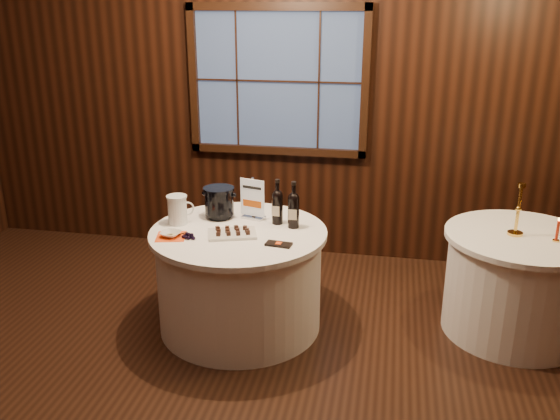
% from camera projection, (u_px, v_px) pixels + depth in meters
% --- Properties ---
extents(ground, '(6.00, 6.00, 0.00)m').
position_uv_depth(ground, '(199.00, 407.00, 3.59)').
color(ground, black).
rests_on(ground, ground).
extents(back_wall, '(6.00, 0.10, 3.00)m').
position_uv_depth(back_wall, '(278.00, 93.00, 5.38)').
color(back_wall, black).
rests_on(back_wall, ground).
extents(main_table, '(1.28, 1.28, 0.77)m').
position_uv_depth(main_table, '(240.00, 278.00, 4.39)').
color(main_table, white).
rests_on(main_table, ground).
extents(side_table, '(1.08, 1.08, 0.77)m').
position_uv_depth(side_table, '(516.00, 283.00, 4.30)').
color(side_table, white).
rests_on(side_table, ground).
extents(sign_stand, '(0.19, 0.14, 0.32)m').
position_uv_depth(sign_stand, '(253.00, 205.00, 4.45)').
color(sign_stand, silver).
rests_on(sign_stand, main_table).
extents(port_bottle_left, '(0.08, 0.09, 0.34)m').
position_uv_depth(port_bottle_left, '(277.00, 205.00, 4.34)').
color(port_bottle_left, black).
rests_on(port_bottle_left, main_table).
extents(port_bottle_right, '(0.08, 0.08, 0.35)m').
position_uv_depth(port_bottle_right, '(294.00, 208.00, 4.27)').
color(port_bottle_right, black).
rests_on(port_bottle_right, main_table).
extents(ice_bucket, '(0.23, 0.23, 0.24)m').
position_uv_depth(ice_bucket, '(219.00, 202.00, 4.47)').
color(ice_bucket, black).
rests_on(ice_bucket, main_table).
extents(chocolate_plate, '(0.39, 0.32, 0.05)m').
position_uv_depth(chocolate_plate, '(232.00, 233.00, 4.16)').
color(chocolate_plate, silver).
rests_on(chocolate_plate, main_table).
extents(chocolate_box, '(0.18, 0.11, 0.01)m').
position_uv_depth(chocolate_box, '(279.00, 244.00, 4.00)').
color(chocolate_box, black).
rests_on(chocolate_box, main_table).
extents(grape_bunch, '(0.17, 0.10, 0.04)m').
position_uv_depth(grape_bunch, '(190.00, 235.00, 4.12)').
color(grape_bunch, black).
rests_on(grape_bunch, main_table).
extents(glass_pitcher, '(0.20, 0.15, 0.22)m').
position_uv_depth(glass_pitcher, '(178.00, 210.00, 4.35)').
color(glass_pitcher, white).
rests_on(glass_pitcher, main_table).
extents(orange_napkin, '(0.24, 0.24, 0.00)m').
position_uv_depth(orange_napkin, '(171.00, 237.00, 4.14)').
color(orange_napkin, '#FA4C15').
rests_on(orange_napkin, main_table).
extents(cracker_bowl, '(0.16, 0.16, 0.03)m').
position_uv_depth(cracker_bowl, '(171.00, 234.00, 4.13)').
color(cracker_bowl, silver).
rests_on(cracker_bowl, orange_napkin).
extents(brass_candlestick, '(0.11, 0.11, 0.38)m').
position_uv_depth(brass_candlestick, '(517.00, 216.00, 4.13)').
color(brass_candlestick, gold).
rests_on(brass_candlestick, side_table).
extents(red_candle, '(0.05, 0.05, 0.17)m').
position_uv_depth(red_candle, '(557.00, 232.00, 4.04)').
color(red_candle, gold).
rests_on(red_candle, side_table).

